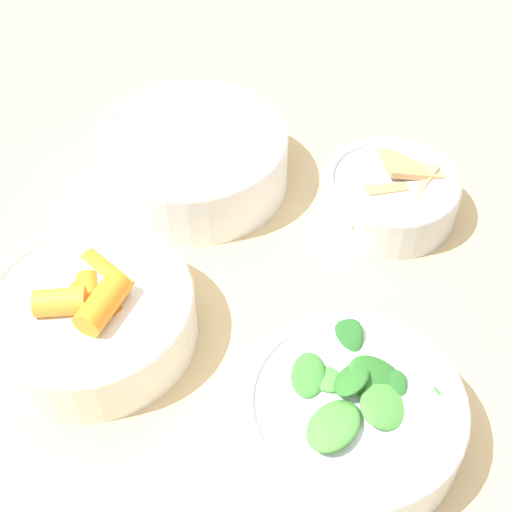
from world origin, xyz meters
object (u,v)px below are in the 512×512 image
bowl_greens (353,413)px  bowl_beans_hotdog (192,160)px  bowl_carrots (91,313)px  bowl_cookies (390,193)px

bowl_greens → bowl_beans_hotdog: size_ratio=0.84×
bowl_carrots → bowl_beans_hotdog: size_ratio=0.90×
bowl_carrots → bowl_beans_hotdog: bearing=-10.3°
bowl_cookies → bowl_greens: bearing=175.8°
bowl_carrots → bowl_greens: 0.23m
bowl_beans_hotdog → bowl_cookies: bowl_beans_hotdog is taller
bowl_carrots → bowl_greens: (-0.06, -0.22, 0.00)m
bowl_cookies → bowl_beans_hotdog: bearing=86.1°
bowl_carrots → bowl_cookies: size_ratio=1.32×
bowl_beans_hotdog → bowl_greens: bearing=-145.6°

